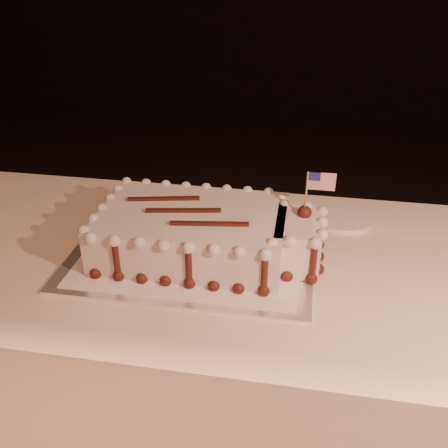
% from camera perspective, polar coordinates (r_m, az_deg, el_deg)
% --- Properties ---
extents(room_shell, '(6.10, 8.10, 2.90)m').
position_cam_1_polar(room_shell, '(0.47, -7.87, 23.71)').
color(room_shell, black).
rests_on(room_shell, ground).
extents(banquet_table, '(2.40, 0.80, 0.75)m').
position_cam_1_polar(banquet_table, '(1.50, 1.81, -15.97)').
color(banquet_table, '#FFE3C5').
rests_on(banquet_table, ground).
extents(cake_board, '(0.61, 0.46, 0.01)m').
position_cam_1_polar(cake_board, '(1.29, -3.52, -3.21)').
color(cake_board, white).
rests_on(cake_board, banquet_table).
extents(doily, '(0.55, 0.42, 0.00)m').
position_cam_1_polar(doily, '(1.28, -3.53, -3.03)').
color(doily, white).
rests_on(doily, cake_board).
extents(sheet_cake, '(0.58, 0.34, 0.23)m').
position_cam_1_polar(sheet_cake, '(1.25, -2.15, -1.00)').
color(sheet_cake, silver).
rests_on(sheet_cake, doily).
extents(side_plate, '(0.16, 0.16, 0.01)m').
position_cam_1_polar(side_plate, '(1.47, 13.51, 0.56)').
color(side_plate, white).
rests_on(side_plate, banquet_table).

